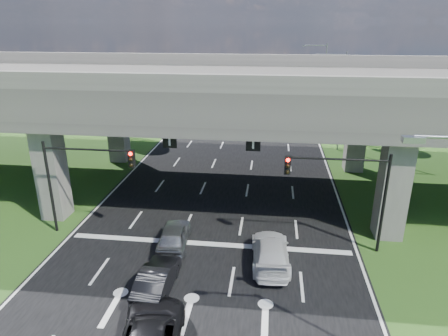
% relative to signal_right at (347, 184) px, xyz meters
% --- Properties ---
extents(ground, '(160.00, 160.00, 0.00)m').
position_rel_signal_right_xyz_m(ground, '(-7.82, -3.94, -4.19)').
color(ground, '#2A4D18').
rests_on(ground, ground).
extents(road, '(18.00, 120.00, 0.03)m').
position_rel_signal_right_xyz_m(road, '(-7.82, 6.06, -4.17)').
color(road, black).
rests_on(road, ground).
extents(overpass, '(80.00, 15.00, 10.00)m').
position_rel_signal_right_xyz_m(overpass, '(-7.82, 8.06, 3.73)').
color(overpass, '#3A3734').
rests_on(overpass, ground).
extents(warehouse, '(20.00, 10.00, 4.00)m').
position_rel_signal_right_xyz_m(warehouse, '(-33.82, 31.06, -2.19)').
color(warehouse, '#9E9E99').
rests_on(warehouse, ground).
extents(signal_right, '(5.76, 0.54, 6.00)m').
position_rel_signal_right_xyz_m(signal_right, '(0.00, 0.00, 0.00)').
color(signal_right, black).
rests_on(signal_right, ground).
extents(signal_left, '(5.76, 0.54, 6.00)m').
position_rel_signal_right_xyz_m(signal_left, '(-15.65, 0.00, 0.00)').
color(signal_left, black).
rests_on(signal_left, ground).
extents(streetlight_far, '(3.38, 0.25, 10.00)m').
position_rel_signal_right_xyz_m(streetlight_far, '(2.27, 20.06, 1.66)').
color(streetlight_far, gray).
rests_on(streetlight_far, ground).
extents(streetlight_beyond, '(3.38, 0.25, 10.00)m').
position_rel_signal_right_xyz_m(streetlight_beyond, '(2.27, 36.06, 1.66)').
color(streetlight_beyond, gray).
rests_on(streetlight_beyond, ground).
extents(tree_left_near, '(4.50, 4.50, 7.80)m').
position_rel_signal_right_xyz_m(tree_left_near, '(-21.78, 22.06, 0.63)').
color(tree_left_near, black).
rests_on(tree_left_near, ground).
extents(tree_left_mid, '(3.91, 3.90, 6.76)m').
position_rel_signal_right_xyz_m(tree_left_mid, '(-24.78, 30.06, -0.01)').
color(tree_left_mid, black).
rests_on(tree_left_mid, ground).
extents(tree_left_far, '(4.80, 4.80, 8.32)m').
position_rel_signal_right_xyz_m(tree_left_far, '(-20.78, 38.06, 0.95)').
color(tree_left_far, black).
rests_on(tree_left_far, ground).
extents(tree_right_near, '(4.20, 4.20, 7.28)m').
position_rel_signal_right_xyz_m(tree_right_near, '(5.22, 24.06, 0.31)').
color(tree_right_near, black).
rests_on(tree_right_near, ground).
extents(tree_right_mid, '(3.91, 3.90, 6.76)m').
position_rel_signal_right_xyz_m(tree_right_mid, '(8.22, 32.06, -0.01)').
color(tree_right_mid, black).
rests_on(tree_right_mid, ground).
extents(tree_right_far, '(4.50, 4.50, 7.80)m').
position_rel_signal_right_xyz_m(tree_right_far, '(4.22, 40.06, 0.63)').
color(tree_right_far, black).
rests_on(tree_right_far, ground).
extents(car_silver, '(2.05, 4.37, 1.45)m').
position_rel_signal_right_xyz_m(car_silver, '(-9.79, -0.94, -3.43)').
color(car_silver, '#95999C').
rests_on(car_silver, road).
extents(car_dark, '(1.54, 4.23, 1.39)m').
position_rel_signal_right_xyz_m(car_dark, '(-9.62, -5.18, -3.46)').
color(car_dark, black).
rests_on(car_dark, road).
extents(car_white, '(2.33, 5.09, 1.45)m').
position_rel_signal_right_xyz_m(car_white, '(-4.07, -2.03, -3.43)').
color(car_white, silver).
rests_on(car_white, road).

